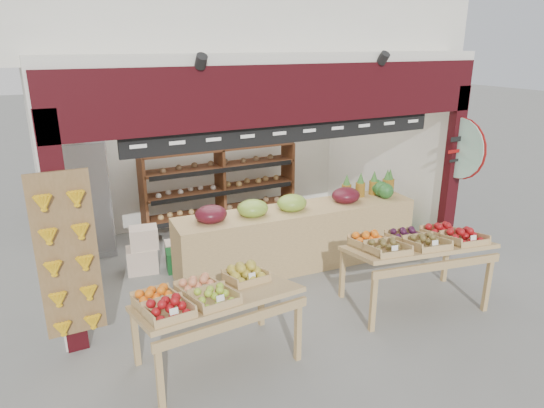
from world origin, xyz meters
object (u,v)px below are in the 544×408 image
at_px(refrigerator, 84,194).
at_px(display_table_left, 205,297).
at_px(back_shelving, 220,169).
at_px(display_table_right, 417,243).
at_px(mid_counter, 297,235).
at_px(watermelon_pile, 402,235).
at_px(cardboard_stack, 159,253).

bearing_deg(refrigerator, display_table_left, -73.75).
bearing_deg(display_table_left, back_shelving, 66.41).
bearing_deg(display_table_right, mid_counter, 114.48).
bearing_deg(watermelon_pile, display_table_right, -127.68).
bearing_deg(cardboard_stack, refrigerator, 125.99).
relative_size(mid_counter, display_table_right, 2.00).
distance_m(refrigerator, cardboard_stack, 1.59).
bearing_deg(mid_counter, refrigerator, 143.64).
relative_size(refrigerator, watermelon_pile, 3.04).
xyz_separation_m(back_shelving, display_table_right, (1.17, -3.72, -0.25)).
relative_size(display_table_left, watermelon_pile, 2.60).
height_order(back_shelving, refrigerator, refrigerator).
xyz_separation_m(back_shelving, mid_counter, (0.41, -2.05, -0.60)).
relative_size(display_table_left, display_table_right, 0.90).
relative_size(back_shelving, display_table_left, 1.69).
bearing_deg(back_shelving, cardboard_stack, -140.73).
bearing_deg(display_table_left, refrigerator, 100.62).
bearing_deg(mid_counter, cardboard_stack, 155.65).
xyz_separation_m(refrigerator, cardboard_stack, (0.83, -1.15, -0.72)).
bearing_deg(mid_counter, display_table_left, -140.92).
xyz_separation_m(back_shelving, display_table_left, (-1.61, -3.69, -0.30)).
bearing_deg(display_table_left, display_table_right, -0.45).
bearing_deg(back_shelving, refrigerator, -178.73).
height_order(back_shelving, mid_counter, back_shelving).
distance_m(cardboard_stack, display_table_right, 3.70).
distance_m(mid_counter, display_table_right, 1.87).
relative_size(refrigerator, cardboard_stack, 1.86).
height_order(back_shelving, watermelon_pile, back_shelving).
xyz_separation_m(mid_counter, display_table_right, (0.76, -1.67, 0.35)).
distance_m(back_shelving, mid_counter, 2.17).
bearing_deg(cardboard_stack, display_table_right, -43.67).
bearing_deg(display_table_left, mid_counter, 39.08).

